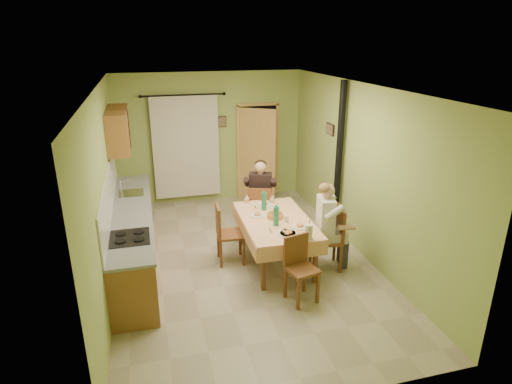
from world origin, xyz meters
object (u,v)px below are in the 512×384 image
object	(u,v)px
chair_left	(230,245)
chair_near	(301,281)
chair_far	(260,220)
stove_flue	(337,181)
dining_table	(275,241)
chair_right	(326,250)
man_far	(260,190)
man_right	(328,216)

from	to	relation	value
chair_left	chair_near	bearing A→B (deg)	32.38
chair_far	chair_near	bearing A→B (deg)	-70.98
chair_far	stove_flue	world-z (taller)	stove_flue
dining_table	chair_right	size ratio (longest dim) A/B	1.77
stove_flue	dining_table	bearing A→B (deg)	-151.48
stove_flue	chair_far	bearing A→B (deg)	168.01
chair_right	man_far	xyz separation A→B (m)	(-0.70, 1.43, 0.59)
dining_table	stove_flue	size ratio (longest dim) A/B	0.64
dining_table	man_far	bearing A→B (deg)	89.38
chair_far	man_right	bearing A→B (deg)	-44.77
chair_far	chair_right	bearing A→B (deg)	-44.32
dining_table	chair_right	xyz separation A→B (m)	(0.73, -0.37, -0.09)
chair_far	man_right	world-z (taller)	man_right
man_right	chair_left	bearing A→B (deg)	78.27
man_far	stove_flue	size ratio (longest dim) A/B	0.50
chair_right	man_right	bearing A→B (deg)	90.00
stove_flue	man_right	bearing A→B (deg)	-121.07
man_right	stove_flue	size ratio (longest dim) A/B	0.50
man_far	man_right	size ratio (longest dim) A/B	1.00
chair_left	chair_right	bearing A→B (deg)	71.67
man_far	man_right	world-z (taller)	same
chair_left	man_far	size ratio (longest dim) A/B	0.71
chair_right	man_far	distance (m)	1.69
chair_near	man_right	size ratio (longest dim) A/B	0.67
chair_far	chair_right	size ratio (longest dim) A/B	0.96
chair_near	chair_left	bearing A→B (deg)	-74.59
chair_near	man_far	distance (m)	2.25
chair_far	chair_left	world-z (taller)	chair_left
dining_table	chair_near	distance (m)	1.12
chair_far	man_far	distance (m)	0.59
chair_near	stove_flue	world-z (taller)	stove_flue
stove_flue	chair_right	bearing A→B (deg)	-120.43
chair_far	chair_near	xyz separation A→B (m)	(-0.01, -2.16, -0.00)
chair_far	man_right	distance (m)	1.68
dining_table	chair_far	distance (m)	1.05
chair_near	chair_right	world-z (taller)	chair_right
chair_right	man_far	bearing A→B (deg)	36.31
dining_table	chair_near	world-z (taller)	chair_near
chair_near	man_right	distance (m)	1.18
dining_table	stove_flue	bearing A→B (deg)	29.77
chair_far	chair_right	distance (m)	1.58
dining_table	chair_left	distance (m)	0.75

